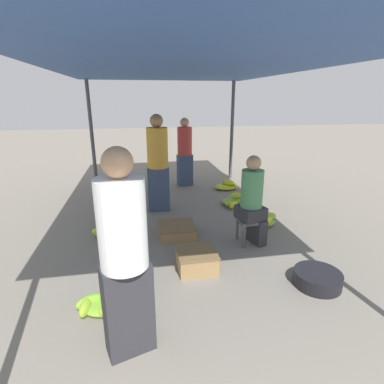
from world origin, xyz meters
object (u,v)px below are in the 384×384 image
(stool, at_px, (250,223))
(banana_pile_left_0, at_px, (125,192))
(crate_near, at_px, (177,230))
(shopper_walking_mid, at_px, (158,162))
(banana_pile_right_2, at_px, (261,221))
(crate_mid, at_px, (197,260))
(vendor_foreground, at_px, (124,255))
(banana_pile_left_3, at_px, (108,230))
(banana_pile_left_1, at_px, (113,217))
(banana_pile_left_2, at_px, (102,305))
(banana_pile_right_1, at_px, (226,186))
(basin_black, at_px, (317,279))
(vendor_seated, at_px, (253,200))
(banana_pile_right_0, at_px, (237,201))
(shopper_walking_far, at_px, (185,151))

(stool, relative_size, banana_pile_left_0, 0.59)
(crate_near, xyz_separation_m, shopper_walking_mid, (-0.18, 1.13, 0.81))
(banana_pile_right_2, xyz_separation_m, crate_mid, (-1.29, -1.10, 0.05))
(vendor_foreground, xyz_separation_m, banana_pile_left_0, (-0.16, 4.09, -0.78))
(banana_pile_left_0, height_order, banana_pile_right_2, banana_pile_left_0)
(banana_pile_left_3, xyz_separation_m, shopper_walking_mid, (0.84, 0.96, 0.81))
(banana_pile_left_0, bearing_deg, vendor_foreground, -87.80)
(vendor_foreground, distance_m, banana_pile_left_1, 2.90)
(vendor_foreground, xyz_separation_m, crate_mid, (0.77, 1.10, -0.76))
(banana_pile_left_0, xyz_separation_m, crate_mid, (0.93, -3.00, 0.02))
(banana_pile_left_1, distance_m, banana_pile_left_2, 2.24)
(stool, xyz_separation_m, banana_pile_left_0, (-1.81, 2.45, -0.20))
(banana_pile_right_2, height_order, crate_near, banana_pile_right_2)
(banana_pile_right_1, bearing_deg, banana_pile_left_1, -148.50)
(shopper_walking_mid, bearing_deg, basin_black, -59.97)
(stool, distance_m, vendor_seated, 0.35)
(banana_pile_right_0, bearing_deg, crate_mid, -120.32)
(banana_pile_right_2, bearing_deg, crate_mid, -139.57)
(banana_pile_right_1, relative_size, crate_near, 1.04)
(banana_pile_left_0, bearing_deg, vendor_seated, -53.34)
(shopper_walking_mid, bearing_deg, banana_pile_right_1, 33.34)
(banana_pile_left_1, height_order, shopper_walking_mid, shopper_walking_mid)
(banana_pile_left_2, relative_size, shopper_walking_mid, 0.28)
(banana_pile_left_0, distance_m, banana_pile_right_2, 2.92)
(banana_pile_left_0, xyz_separation_m, banana_pile_right_2, (2.22, -1.90, -0.03))
(banana_pile_left_0, relative_size, banana_pile_left_1, 1.00)
(banana_pile_left_1, bearing_deg, crate_near, -35.40)
(banana_pile_left_1, bearing_deg, vendor_seated, -29.32)
(banana_pile_left_2, relative_size, banana_pile_right_0, 0.71)
(banana_pile_right_2, xyz_separation_m, crate_near, (-1.40, -0.13, 0.02))
(vendor_seated, relative_size, shopper_walking_far, 0.81)
(vendor_seated, distance_m, shopper_walking_far, 3.13)
(vendor_seated, height_order, shopper_walking_mid, shopper_walking_mid)
(banana_pile_left_1, height_order, banana_pile_left_3, banana_pile_left_3)
(vendor_foreground, relative_size, vendor_seated, 1.33)
(banana_pile_left_2, height_order, banana_pile_right_2, banana_pile_right_2)
(banana_pile_left_0, xyz_separation_m, banana_pile_left_3, (-0.20, -1.87, -0.01))
(shopper_walking_far, bearing_deg, crate_mid, -96.94)
(banana_pile_right_0, bearing_deg, shopper_walking_far, 117.04)
(banana_pile_left_0, distance_m, shopper_walking_far, 1.67)
(vendor_foreground, height_order, crate_mid, vendor_foreground)
(stool, relative_size, shopper_walking_mid, 0.21)
(vendor_seated, distance_m, banana_pile_left_3, 2.18)
(banana_pile_left_3, distance_m, banana_pile_right_2, 2.41)
(banana_pile_right_0, height_order, banana_pile_right_2, banana_pile_right_0)
(shopper_walking_mid, bearing_deg, shopper_walking_far, 64.70)
(basin_black, relative_size, banana_pile_right_1, 0.92)
(shopper_walking_mid, bearing_deg, crate_mid, -82.22)
(basin_black, distance_m, banana_pile_left_0, 4.18)
(banana_pile_right_0, height_order, shopper_walking_mid, shopper_walking_mid)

